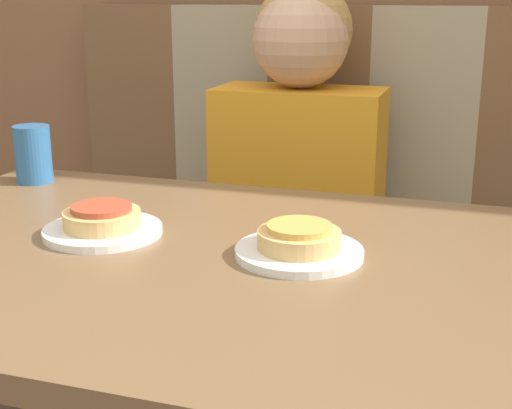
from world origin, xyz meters
The scene contains 9 objects.
booth_seat centered at (0.00, 0.63, 0.22)m, with size 1.25×0.46×0.44m.
booth_backrest centered at (0.00, 0.83, 0.77)m, with size 1.25×0.06×0.66m.
dining_table centered at (0.00, 0.00, 0.67)m, with size 1.08×0.75×0.77m.
person centered at (0.00, 0.63, 0.81)m, with size 0.37×0.24×0.71m.
plate_left centered at (-0.16, 0.03, 0.77)m, with size 0.18×0.18×0.01m.
plate_right centered at (0.16, 0.03, 0.77)m, with size 0.18×0.18×0.01m.
pizza_left centered at (-0.16, 0.03, 0.80)m, with size 0.12×0.12×0.03m.
pizza_right centered at (0.16, 0.03, 0.80)m, with size 0.12×0.12×0.03m.
drinking_cup centered at (-0.44, 0.28, 0.82)m, with size 0.07×0.07×0.11m.
Camera 1 is at (0.38, -0.89, 1.12)m, focal length 50.00 mm.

